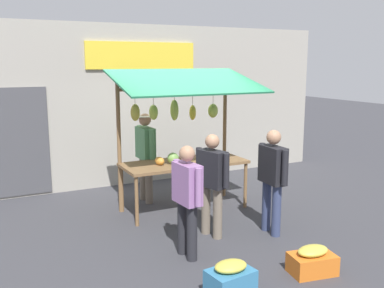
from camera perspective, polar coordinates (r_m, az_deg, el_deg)
name	(u,v)px	position (r m, az deg, el deg)	size (l,w,h in m)	color
ground_plane	(185,209)	(8.00, -0.97, -8.47)	(40.00, 40.00, 0.00)	#38383D
street_backdrop	(138,105)	(9.61, -7.04, 5.06)	(9.00, 0.30, 3.40)	#9E998E
market_stall	(183,125)	(7.66, -1.16, 2.52)	(2.50, 1.46, 2.50)	brown
vendor_with_sunhat	(146,150)	(8.24, -6.06, -0.76)	(0.44, 0.71, 1.68)	#726656
shopper_with_shopping_bag	(272,174)	(6.79, 10.42, -3.92)	(0.24, 0.69, 1.62)	navy
shopper_in_striped_shirt	(212,178)	(6.58, 2.61, -4.50)	(0.33, 0.66, 1.57)	#726656
shopper_with_ponytail	(187,195)	(5.87, -0.64, -6.59)	(0.25, 0.67, 1.54)	#232328
produce_crate_near	(312,261)	(5.88, 15.37, -14.46)	(0.61, 0.45, 0.36)	#D1661E
produce_crate_side	(230,280)	(5.18, 5.02, -17.25)	(0.55, 0.42, 0.43)	teal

